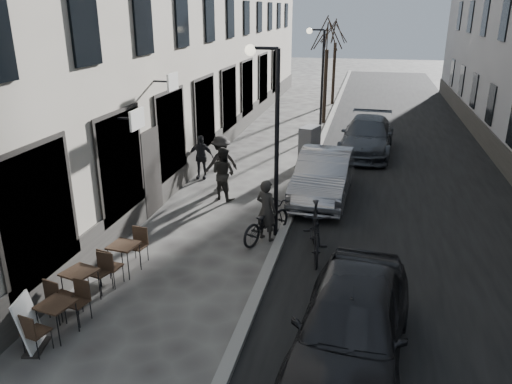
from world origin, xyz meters
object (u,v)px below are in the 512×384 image
at_px(pedestrian_far, 201,157).
at_px(car_far, 367,136).
at_px(streetlamp_near, 271,122).
at_px(bistro_set_b, 81,284).
at_px(tree_near, 328,34).
at_px(utility_cabinet, 309,145).
at_px(streetlamp_far, 319,70).
at_px(bistro_set_a, 57,316).
at_px(bicycle, 266,221).
at_px(moped, 316,231).
at_px(car_mid, 324,175).
at_px(sign_board, 30,328).
at_px(pedestrian_mid, 221,163).
at_px(tree_far, 336,30).
at_px(car_near, 351,324).
at_px(bistro_set_c, 125,256).
at_px(pedestrian_near, 223,173).

bearing_deg(pedestrian_far, car_far, 33.87).
xyz_separation_m(streetlamp_near, bistro_set_b, (-3.22, -4.26, -2.70)).
height_order(tree_near, utility_cabinet, tree_near).
relative_size(streetlamp_far, bistro_set_a, 3.43).
relative_size(bicycle, moped, 0.88).
bearing_deg(car_mid, bistro_set_b, -118.00).
bearing_deg(sign_board, bicycle, 47.66).
bearing_deg(pedestrian_far, bistro_set_a, -93.28).
bearing_deg(bistro_set_b, pedestrian_far, 106.03).
relative_size(bistro_set_a, bicycle, 0.75).
xyz_separation_m(bistro_set_a, bicycle, (2.99, 5.08, 0.08)).
height_order(streetlamp_far, pedestrian_mid, streetlamp_far).
distance_m(sign_board, pedestrian_far, 10.12).
bearing_deg(bicycle, pedestrian_far, -29.12).
xyz_separation_m(pedestrian_mid, car_mid, (3.54, -0.11, -0.16)).
bearing_deg(tree_far, streetlamp_near, -90.20).
bearing_deg(bistro_set_b, tree_far, 97.19).
distance_m(streetlamp_near, sign_board, 7.24).
bearing_deg(tree_near, bistro_set_b, -99.68).
bearing_deg(car_near, bistro_set_b, 178.63).
bearing_deg(tree_far, car_mid, -86.46).
relative_size(bistro_set_c, pedestrian_near, 0.88).
bearing_deg(utility_cabinet, pedestrian_mid, -106.95).
bearing_deg(car_far, bicycle, -100.92).
bearing_deg(bistro_set_b, bicycle, 65.63).
height_order(pedestrian_far, car_mid, pedestrian_far).
xyz_separation_m(sign_board, pedestrian_mid, (0.92, 9.18, 0.51)).
xyz_separation_m(streetlamp_near, bicycle, (-0.03, -0.32, -2.64)).
bearing_deg(sign_board, car_mid, 52.04).
bearing_deg(car_mid, pedestrian_far, 169.54).
xyz_separation_m(tree_near, bistro_set_b, (-3.29, -19.26, -4.20)).
distance_m(bistro_set_b, pedestrian_far, 8.55).
bearing_deg(car_far, tree_far, 105.31).
bearing_deg(moped, tree_near, 85.97).
bearing_deg(bicycle, tree_near, -65.99).
relative_size(streetlamp_near, car_far, 0.98).
relative_size(bistro_set_c, pedestrian_mid, 0.82).
bearing_deg(bistro_set_a, sign_board, -110.53).
xyz_separation_m(streetlamp_near, car_far, (2.47, 9.14, -2.40)).
height_order(tree_near, pedestrian_mid, tree_near).
relative_size(streetlamp_far, bistro_set_b, 3.25).
height_order(utility_cabinet, car_near, car_near).
relative_size(tree_far, pedestrian_far, 3.50).
bearing_deg(bistro_set_a, tree_far, 94.18).
relative_size(streetlamp_near, bicycle, 2.57).
bearing_deg(car_near, streetlamp_far, 103.77).
distance_m(bistro_set_a, pedestrian_mid, 8.78).
xyz_separation_m(bistro_set_b, sign_board, (-0.07, -1.58, -0.03)).
height_order(bistro_set_b, bicycle, bicycle).
relative_size(tree_far, car_mid, 1.20).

